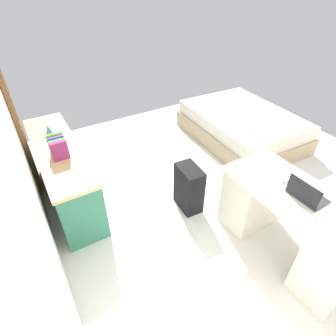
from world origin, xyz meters
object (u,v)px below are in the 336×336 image
object	(u,v)px
laptop	(306,194)
suitcase_black	(189,188)
bed	(242,126)
credenza	(64,173)
figurine_small	(49,129)
computer_mouse	(284,180)
desk	(290,224)

from	to	relation	value
laptop	suitcase_black	bearing A→B (deg)	24.76
suitcase_black	bed	bearing A→B (deg)	-58.15
credenza	laptop	size ratio (longest dim) A/B	5.76
suitcase_black	laptop	size ratio (longest dim) A/B	1.85
figurine_small	laptop	bearing A→B (deg)	-144.12
suitcase_black	figurine_small	xyz separation A→B (m)	(1.29, 1.21, 0.51)
laptop	figurine_small	world-z (taller)	laptop
bed	computer_mouse	size ratio (longest dim) A/B	19.56
credenza	figurine_small	size ratio (longest dim) A/B	16.36
credenza	laptop	distance (m)	2.64
bed	laptop	bearing A→B (deg)	148.66
credenza	suitcase_black	world-z (taller)	credenza
laptop	computer_mouse	distance (m)	0.27
desk	credenza	world-z (taller)	desk
figurine_small	computer_mouse	bearing A→B (deg)	-140.25
laptop	figurine_small	bearing A→B (deg)	35.88
suitcase_black	computer_mouse	world-z (taller)	computer_mouse
computer_mouse	figurine_small	bearing A→B (deg)	39.06
computer_mouse	figurine_small	size ratio (longest dim) A/B	0.91
bed	credenza	bearing A→B (deg)	89.18
desk	figurine_small	size ratio (longest dim) A/B	13.16
credenza	figurine_small	world-z (taller)	figurine_small
laptop	figurine_small	xyz separation A→B (m)	(2.35, 1.70, 0.00)
desk	laptop	size ratio (longest dim) A/B	4.63
computer_mouse	figurine_small	xyz separation A→B (m)	(2.09, 1.74, 0.04)
suitcase_black	laptop	distance (m)	1.27
desk	credenza	bearing A→B (deg)	40.97
credenza	suitcase_black	bearing A→B (deg)	-127.30
bed	laptop	xyz separation A→B (m)	(-1.94, 1.18, 0.56)
bed	figurine_small	xyz separation A→B (m)	(0.41, 2.88, 0.56)
credenza	bed	distance (m)	2.88
desk	computer_mouse	xyz separation A→B (m)	(0.23, -0.04, 0.37)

